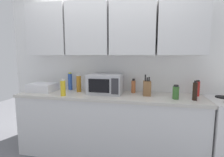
% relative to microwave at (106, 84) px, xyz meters
% --- Properties ---
extents(wall_back_with_cabinets, '(3.46, 0.38, 2.60)m').
position_rel_microwave_xyz_m(wall_back_with_cabinets, '(0.05, 0.18, 0.54)').
color(wall_back_with_cabinets, white).
rests_on(wall_back_with_cabinets, ground_plane).
extents(counter_run, '(2.59, 0.63, 0.90)m').
position_rel_microwave_xyz_m(counter_run, '(0.05, -0.05, -0.59)').
color(counter_run, silver).
rests_on(counter_run, ground_plane).
extents(microwave, '(0.48, 0.37, 0.28)m').
position_rel_microwave_xyz_m(microwave, '(0.00, 0.00, 0.00)').
color(microwave, '#B7B7BC').
rests_on(microwave, counter_run).
extents(dish_rack, '(0.38, 0.30, 0.12)m').
position_rel_microwave_xyz_m(dish_rack, '(-0.99, -0.05, -0.08)').
color(dish_rack, silver).
rests_on(dish_rack, counter_run).
extents(knife_block, '(0.11, 0.13, 0.29)m').
position_rel_microwave_xyz_m(knife_block, '(0.59, -0.02, -0.04)').
color(knife_block, brown).
rests_on(knife_block, counter_run).
extents(bottle_blue_cleaner, '(0.07, 0.07, 0.28)m').
position_rel_microwave_xyz_m(bottle_blue_cleaner, '(-0.63, 0.16, -0.01)').
color(bottle_blue_cleaner, '#2D56B7').
rests_on(bottle_blue_cleaner, counter_run).
extents(bottle_spice_jar, '(0.06, 0.06, 0.21)m').
position_rel_microwave_xyz_m(bottle_spice_jar, '(0.39, 0.12, -0.04)').
color(bottle_spice_jar, '#BC6638').
rests_on(bottle_spice_jar, counter_run).
extents(bottle_amber_vinegar, '(0.07, 0.07, 0.27)m').
position_rel_microwave_xyz_m(bottle_amber_vinegar, '(-0.42, 0.02, -0.01)').
color(bottle_amber_vinegar, '#AD701E').
rests_on(bottle_amber_vinegar, counter_run).
extents(bottle_soy_dark, '(0.06, 0.06, 0.24)m').
position_rel_microwave_xyz_m(bottle_soy_dark, '(1.16, -0.16, -0.03)').
color(bottle_soy_dark, black).
rests_on(bottle_soy_dark, counter_run).
extents(bottle_yellow_mustard, '(0.07, 0.07, 0.23)m').
position_rel_microwave_xyz_m(bottle_yellow_mustard, '(-0.53, -0.27, -0.03)').
color(bottle_yellow_mustard, gold).
rests_on(bottle_yellow_mustard, counter_run).
extents(bottle_green_oil, '(0.08, 0.08, 0.18)m').
position_rel_microwave_xyz_m(bottle_green_oil, '(0.94, -0.14, -0.05)').
color(bottle_green_oil, '#386B2D').
rests_on(bottle_green_oil, counter_run).
extents(bottle_red_sauce, '(0.06, 0.06, 0.22)m').
position_rel_microwave_xyz_m(bottle_red_sauce, '(1.25, 0.09, -0.04)').
color(bottle_red_sauce, red).
rests_on(bottle_red_sauce, counter_run).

